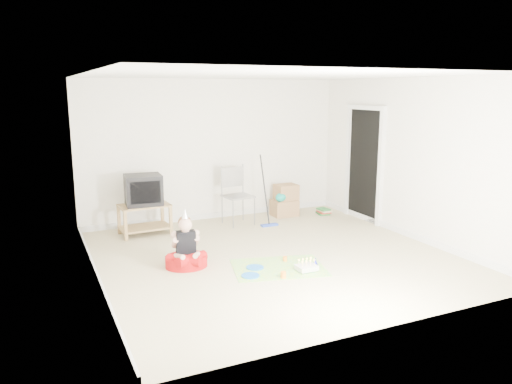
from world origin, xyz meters
name	(u,v)px	position (x,y,z in m)	size (l,w,h in m)	color
ground	(273,256)	(0.00, 0.00, 0.00)	(5.00, 5.00, 0.00)	#C2B48B
doorway_recess	(365,166)	(2.48, 1.20, 1.02)	(0.02, 0.90, 2.05)	black
tv_stand	(145,217)	(-1.46, 1.94, 0.30)	(0.85, 0.56, 0.51)	olive
crt_tv	(143,190)	(-1.46, 1.94, 0.77)	(0.59, 0.49, 0.51)	black
folding_chair	(238,196)	(0.22, 1.88, 0.52)	(0.53, 0.51, 1.06)	gray
cardboard_boxes	(285,201)	(1.29, 2.08, 0.29)	(0.51, 0.39, 0.61)	#9B744B
floor_mop	(269,212)	(0.68, 1.52, 0.26)	(0.31, 0.42, 1.25)	blue
book_pile	(324,211)	(2.03, 1.85, 0.06)	(0.26, 0.31, 0.12)	#256F2D
seated_woman	(186,254)	(-1.30, 0.11, 0.18)	(0.65, 0.65, 0.83)	#B41011
party_mat	(279,268)	(-0.15, -0.47, 0.00)	(1.25, 0.90, 0.01)	#FF35A9
birthday_cake	(306,268)	(0.13, -0.73, 0.04)	(0.28, 0.23, 0.14)	silver
blue_plate_near	(255,267)	(-0.46, -0.35, 0.01)	(0.24, 0.24, 0.01)	blue
blue_plate_far	(250,276)	(-0.64, -0.60, 0.01)	(0.24, 0.24, 0.01)	blue
orange_cup_near	(285,259)	(0.05, -0.27, 0.04)	(0.06, 0.06, 0.07)	orange
orange_cup_far	(283,275)	(-0.28, -0.84, 0.05)	(0.07, 0.07, 0.08)	orange
blue_party_hat	(315,263)	(0.29, -0.69, 0.08)	(0.10, 0.10, 0.15)	#171BA2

